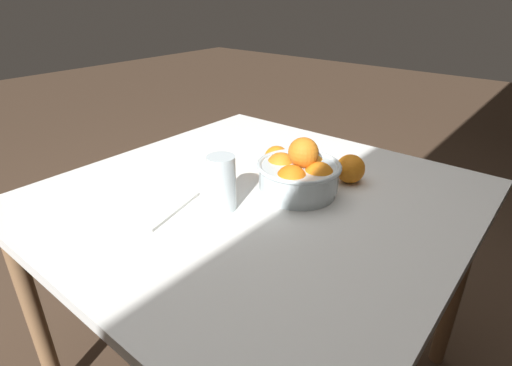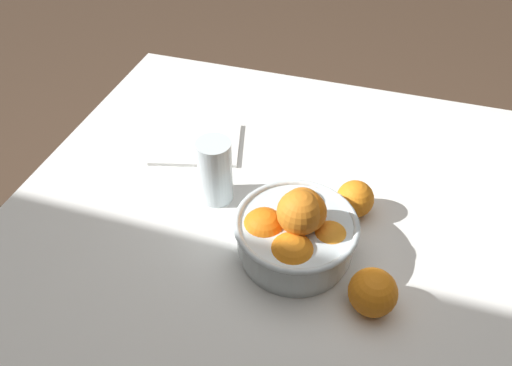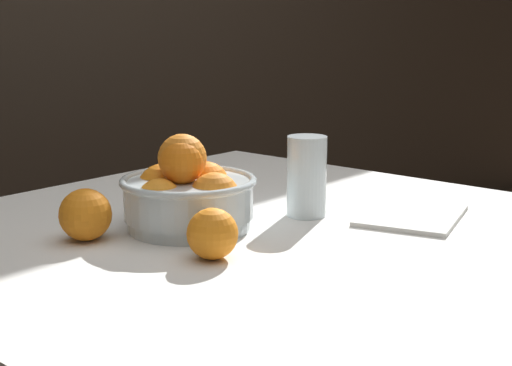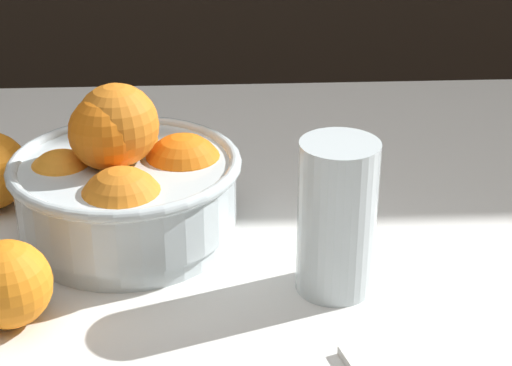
{
  "view_description": "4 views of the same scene",
  "coord_description": "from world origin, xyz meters",
  "views": [
    {
      "loc": [
        0.74,
        0.61,
        1.23
      ],
      "look_at": [
        0.04,
        0.03,
        0.78
      ],
      "focal_mm": 28.0,
      "sensor_mm": 36.0,
      "label": 1
    },
    {
      "loc": [
        -0.18,
        0.68,
        1.45
      ],
      "look_at": [
        0.03,
        0.01,
        0.81
      ],
      "focal_mm": 35.0,
      "sensor_mm": 36.0,
      "label": 2
    },
    {
      "loc": [
        -0.87,
        -0.73,
        1.05
      ],
      "look_at": [
        0.03,
        0.03,
        0.79
      ],
      "focal_mm": 50.0,
      "sensor_mm": 36.0,
      "label": 3
    },
    {
      "loc": [
        0.01,
        -0.66,
        1.15
      ],
      "look_at": [
        0.05,
        0.05,
        0.8
      ],
      "focal_mm": 60.0,
      "sensor_mm": 36.0,
      "label": 4
    }
  ],
  "objects": [
    {
      "name": "fruit_bowl",
      "position": [
        -0.07,
        0.09,
        0.78
      ],
      "size": [
        0.22,
        0.22,
        0.16
      ],
      "color": "silver",
      "rests_on": "dining_table"
    },
    {
      "name": "napkin",
      "position": [
        0.23,
        -0.16,
        0.73
      ],
      "size": [
        0.23,
        0.2,
        0.01
      ],
      "primitive_type": "cube",
      "rotation": [
        0.0,
        0.0,
        0.26
      ],
      "color": "white",
      "rests_on": "dining_table"
    },
    {
      "name": "juice_glass",
      "position": [
        0.12,
        -0.01,
        0.79
      ],
      "size": [
        0.07,
        0.07,
        0.14
      ],
      "color": "#F4A314",
      "rests_on": "dining_table"
    },
    {
      "name": "dining_table",
      "position": [
        0.0,
        0.0,
        0.65
      ],
      "size": [
        1.06,
        1.06,
        0.72
      ],
      "color": "white",
      "rests_on": "ground_plane"
    },
    {
      "name": "orange_loose_near_bowl",
      "position": [
        -0.22,
        0.16,
        0.76
      ],
      "size": [
        0.08,
        0.08,
        0.08
      ],
      "primitive_type": "sphere",
      "color": "orange",
      "rests_on": "dining_table"
    },
    {
      "name": "orange_loose_front",
      "position": [
        -0.16,
        -0.05,
        0.76
      ],
      "size": [
        0.07,
        0.07,
        0.07
      ],
      "primitive_type": "sphere",
      "color": "orange",
      "rests_on": "dining_table"
    }
  ]
}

